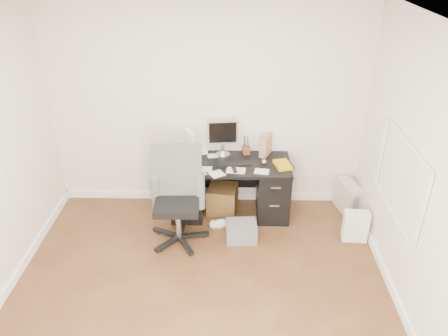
{
  "coord_description": "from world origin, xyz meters",
  "views": [
    {
      "loc": [
        0.32,
        -3.16,
        3.32
      ],
      "look_at": [
        0.23,
        1.2,
        0.92
      ],
      "focal_mm": 35.0,
      "sensor_mm": 36.0,
      "label": 1
    }
  ],
  "objects_px": {
    "wicker_basket": "(222,199)",
    "lcd_monitor": "(223,138)",
    "desk": "(230,187)",
    "office_chair": "(177,199)",
    "keyboard": "(234,163)",
    "pc_tower": "(348,197)"
  },
  "relations": [
    {
      "from": "wicker_basket",
      "to": "lcd_monitor",
      "type": "bearing_deg",
      "value": 90.2
    },
    {
      "from": "desk",
      "to": "office_chair",
      "type": "relative_size",
      "value": 1.28
    },
    {
      "from": "lcd_monitor",
      "to": "keyboard",
      "type": "bearing_deg",
      "value": -63.24
    },
    {
      "from": "lcd_monitor",
      "to": "keyboard",
      "type": "relative_size",
      "value": 1.19
    },
    {
      "from": "office_chair",
      "to": "pc_tower",
      "type": "bearing_deg",
      "value": 15.84
    },
    {
      "from": "keyboard",
      "to": "pc_tower",
      "type": "bearing_deg",
      "value": 0.92
    },
    {
      "from": "wicker_basket",
      "to": "office_chair",
      "type": "bearing_deg",
      "value": -129.12
    },
    {
      "from": "wicker_basket",
      "to": "keyboard",
      "type": "bearing_deg",
      "value": -23.93
    },
    {
      "from": "office_chair",
      "to": "lcd_monitor",
      "type": "bearing_deg",
      "value": 55.86
    },
    {
      "from": "keyboard",
      "to": "pc_tower",
      "type": "relative_size",
      "value": 1.0
    },
    {
      "from": "desk",
      "to": "wicker_basket",
      "type": "relative_size",
      "value": 4.07
    },
    {
      "from": "office_chair",
      "to": "wicker_basket",
      "type": "xyz_separation_m",
      "value": [
        0.51,
        0.63,
        -0.4
      ]
    },
    {
      "from": "pc_tower",
      "to": "wicker_basket",
      "type": "bearing_deg",
      "value": 166.45
    },
    {
      "from": "lcd_monitor",
      "to": "office_chair",
      "type": "xyz_separation_m",
      "value": [
        -0.51,
        -0.8,
        -0.41
      ]
    },
    {
      "from": "lcd_monitor",
      "to": "wicker_basket",
      "type": "relative_size",
      "value": 1.34
    },
    {
      "from": "keyboard",
      "to": "wicker_basket",
      "type": "xyz_separation_m",
      "value": [
        -0.15,
        0.07,
        -0.58
      ]
    },
    {
      "from": "office_chair",
      "to": "wicker_basket",
      "type": "height_order",
      "value": "office_chair"
    },
    {
      "from": "lcd_monitor",
      "to": "pc_tower",
      "type": "distance_m",
      "value": 1.84
    },
    {
      "from": "pc_tower",
      "to": "desk",
      "type": "bearing_deg",
      "value": 167.86
    },
    {
      "from": "desk",
      "to": "office_chair",
      "type": "height_order",
      "value": "office_chair"
    },
    {
      "from": "keyboard",
      "to": "wicker_basket",
      "type": "height_order",
      "value": "keyboard"
    },
    {
      "from": "office_chair",
      "to": "wicker_basket",
      "type": "relative_size",
      "value": 3.18
    }
  ]
}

